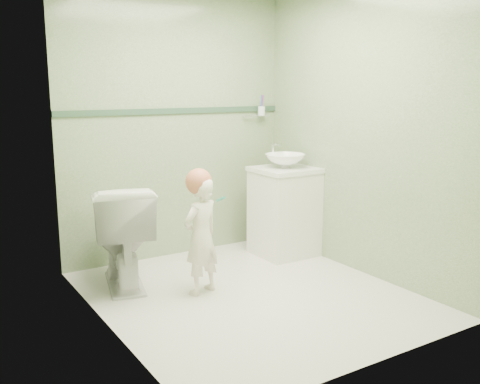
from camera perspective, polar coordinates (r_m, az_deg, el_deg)
ground at (r=4.22m, az=1.11°, el=-10.78°), size 2.50×2.50×0.00m
room_shell at (r=3.93m, az=1.17°, el=5.65°), size 2.50×2.54×2.40m
trim_stripe at (r=5.00m, az=-6.74°, el=8.49°), size 2.20×0.02×0.05m
vanity at (r=5.11m, az=4.69°, el=-2.19°), size 0.52×0.50×0.80m
counter at (r=5.03m, az=4.76°, el=2.35°), size 0.54×0.52×0.04m
basin at (r=5.02m, az=4.78°, el=3.30°), size 0.37×0.37×0.13m
faucet at (r=5.16m, az=3.55°, el=4.43°), size 0.03×0.13×0.18m
cup_holder at (r=5.40m, az=2.20°, el=8.54°), size 0.26×0.07×0.21m
toilet at (r=4.41m, az=-12.35°, el=-4.42°), size 0.64×0.90×0.83m
toddler at (r=4.13m, az=-4.12°, el=-4.66°), size 0.38×0.31×0.90m
hair_cap at (r=4.06m, az=-4.37°, el=1.10°), size 0.20×0.20×0.20m
teal_toothbrush at (r=4.03m, az=-2.18°, el=-0.70°), size 0.10×0.14×0.08m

